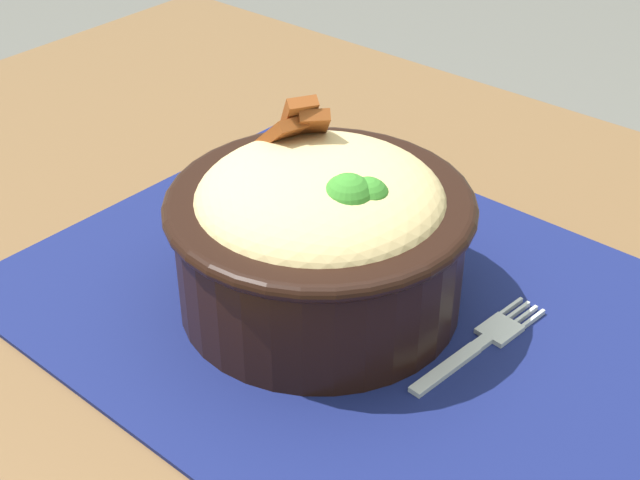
% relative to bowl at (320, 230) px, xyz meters
% --- Properties ---
extents(table, '(1.09, 0.80, 0.76)m').
position_rel_bowl_xyz_m(table, '(0.01, -0.01, -0.14)').
color(table, brown).
rests_on(table, ground_plane).
extents(placemat, '(0.48, 0.36, 0.00)m').
position_rel_bowl_xyz_m(placemat, '(0.03, 0.01, -0.06)').
color(placemat, '#11194C').
rests_on(placemat, table).
extents(bowl, '(0.20, 0.20, 0.14)m').
position_rel_bowl_xyz_m(bowl, '(0.00, 0.00, 0.00)').
color(bowl, black).
rests_on(bowl, placemat).
extents(fork, '(0.03, 0.12, 0.00)m').
position_rel_bowl_xyz_m(fork, '(0.11, 0.03, -0.06)').
color(fork, '#B4B4B4').
rests_on(fork, placemat).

